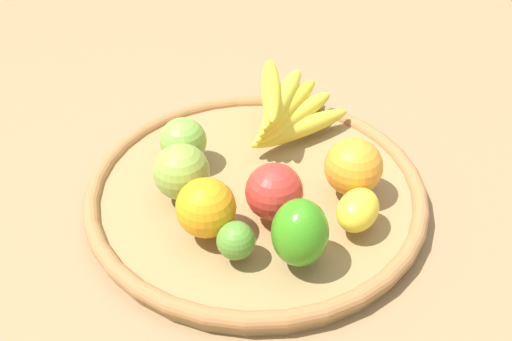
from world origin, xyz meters
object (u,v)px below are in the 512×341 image
object	(u,v)px
apple_2	(274,192)
orange_0	(206,208)
orange_1	(353,167)
lime_0	(236,241)
bell_pepper	(303,232)
apple_0	(183,141)
lemon_0	(358,210)
apple_1	(181,172)
banana_bunch	(287,108)

from	to	relation	value
apple_2	orange_0	size ratio (longest dim) A/B	0.99
orange_1	orange_0	world-z (taller)	orange_1
lime_0	apple_2	xyz separation A→B (m)	(-0.07, -0.05, 0.01)
apple_2	bell_pepper	size ratio (longest dim) A/B	0.88
lime_0	orange_1	bearing A→B (deg)	-161.34
orange_0	apple_0	xyz separation A→B (m)	(-0.01, -0.15, -0.00)
lemon_0	bell_pepper	world-z (taller)	bell_pepper
orange_1	apple_1	xyz separation A→B (m)	(0.21, -0.07, -0.00)
lime_0	bell_pepper	distance (m)	0.08
banana_bunch	apple_2	world-z (taller)	banana_bunch
apple_2	bell_pepper	world-z (taller)	bell_pepper
bell_pepper	orange_1	bearing A→B (deg)	153.25
apple_1	lemon_0	bearing A→B (deg)	145.33
lime_0	apple_2	size ratio (longest dim) A/B	0.63
apple_1	apple_0	xyz separation A→B (m)	(-0.02, -0.07, -0.00)
banana_bunch	lime_0	xyz separation A→B (m)	(0.15, 0.22, -0.02)
banana_bunch	lime_0	size ratio (longest dim) A/B	3.86
orange_1	apple_0	bearing A→B (deg)	-35.54
banana_bunch	bell_pepper	size ratio (longest dim) A/B	2.15
apple_2	apple_0	distance (m)	0.17
lime_0	lemon_0	size ratio (longest dim) A/B	0.69
lime_0	lemon_0	distance (m)	0.16
orange_0	lemon_0	bearing A→B (deg)	163.26
apple_2	bell_pepper	bearing A→B (deg)	93.42
orange_1	orange_0	bearing A→B (deg)	2.81
orange_0	apple_1	bearing A→B (deg)	-81.75
banana_bunch	apple_2	xyz separation A→B (m)	(0.09, 0.17, -0.00)
orange_1	orange_0	xyz separation A→B (m)	(0.20, 0.01, -0.00)
lime_0	apple_0	distance (m)	0.20
orange_1	apple_0	world-z (taller)	orange_1
apple_2	lemon_0	world-z (taller)	apple_2
banana_bunch	apple_0	distance (m)	0.17
banana_bunch	orange_0	bearing A→B (deg)	44.17
apple_2	orange_1	size ratio (longest dim) A/B	0.95
orange_0	lime_0	bearing A→B (deg)	112.09
lime_0	orange_1	world-z (taller)	orange_1
lemon_0	orange_1	xyz separation A→B (m)	(-0.02, -0.06, 0.01)
apple_2	apple_1	size ratio (longest dim) A/B	0.98
apple_2	orange_0	xyz separation A→B (m)	(0.09, 0.00, 0.00)
lemon_0	bell_pepper	size ratio (longest dim) A/B	0.81
bell_pepper	lemon_0	bearing A→B (deg)	131.59
lemon_0	apple_0	world-z (taller)	apple_0
lemon_0	apple_1	distance (m)	0.23
lemon_0	apple_1	xyz separation A→B (m)	(0.19, -0.13, 0.01)
banana_bunch	apple_1	size ratio (longest dim) A/B	2.38
apple_1	orange_1	bearing A→B (deg)	162.52
lemon_0	apple_0	size ratio (longest dim) A/B	1.00
apple_2	lemon_0	distance (m)	0.11
orange_1	apple_1	bearing A→B (deg)	-17.48
banana_bunch	lime_0	bearing A→B (deg)	55.22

